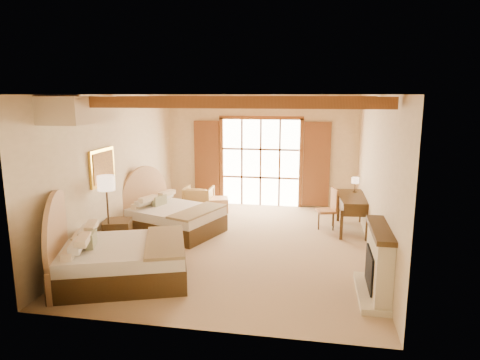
% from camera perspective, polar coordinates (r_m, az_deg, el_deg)
% --- Properties ---
extents(floor, '(7.00, 7.00, 0.00)m').
position_cam_1_polar(floor, '(9.41, -0.05, -8.56)').
color(floor, tan).
rests_on(floor, ground).
extents(wall_back, '(5.50, 0.00, 5.50)m').
position_cam_1_polar(wall_back, '(12.41, 2.81, 3.91)').
color(wall_back, beige).
rests_on(wall_back, ground).
extents(wall_left, '(0.00, 7.00, 7.00)m').
position_cam_1_polar(wall_left, '(9.85, -16.01, 1.54)').
color(wall_left, beige).
rests_on(wall_left, ground).
extents(wall_right, '(0.00, 7.00, 7.00)m').
position_cam_1_polar(wall_right, '(8.93, 17.59, 0.47)').
color(wall_right, beige).
rests_on(wall_right, ground).
extents(ceiling, '(7.00, 7.00, 0.00)m').
position_cam_1_polar(ceiling, '(8.85, -0.06, 11.33)').
color(ceiling, '#AB632F').
rests_on(ceiling, ground).
extents(ceiling_beams, '(5.39, 4.60, 0.18)m').
position_cam_1_polar(ceiling_beams, '(8.85, -0.06, 10.55)').
color(ceiling_beams, brown).
rests_on(ceiling_beams, ceiling).
extents(french_doors, '(3.95, 0.08, 2.60)m').
position_cam_1_polar(french_doors, '(12.40, 2.76, 2.27)').
color(french_doors, white).
rests_on(french_doors, ground).
extents(fireplace, '(0.46, 1.40, 1.16)m').
position_cam_1_polar(fireplace, '(7.30, 17.84, -10.86)').
color(fireplace, '#C2B39C').
rests_on(fireplace, ground).
extents(painting, '(0.06, 0.95, 0.75)m').
position_cam_1_polar(painting, '(9.14, -17.85, 1.66)').
color(painting, gold).
rests_on(painting, wall_left).
extents(canopy_valance, '(0.70, 1.40, 0.45)m').
position_cam_1_polar(canopy_valance, '(7.80, -20.70, 8.77)').
color(canopy_valance, beige).
rests_on(canopy_valance, ceiling).
extents(bed_near, '(2.68, 2.26, 1.43)m').
position_cam_1_polar(bed_near, '(7.89, -16.46, -9.69)').
color(bed_near, '#402D17').
rests_on(bed_near, floor).
extents(bed_far, '(2.49, 2.11, 1.31)m').
position_cam_1_polar(bed_far, '(10.23, -9.45, -4.73)').
color(bed_far, '#402D17').
rests_on(bed_far, floor).
extents(nightstand, '(0.66, 0.66, 0.64)m').
position_cam_1_polar(nightstand, '(9.33, -15.95, -7.10)').
color(nightstand, '#402D17').
rests_on(nightstand, floor).
extents(floor_lamp, '(0.34, 0.34, 1.63)m').
position_cam_1_polar(floor_lamp, '(8.87, -17.39, -1.02)').
color(floor_lamp, '#362718').
rests_on(floor_lamp, floor).
extents(armchair, '(0.77, 0.79, 0.70)m').
position_cam_1_polar(armchair, '(11.95, -5.52, -2.51)').
color(armchair, tan).
rests_on(armchair, floor).
extents(ottoman, '(0.65, 0.65, 0.39)m').
position_cam_1_polar(ottoman, '(11.91, -2.91, -3.31)').
color(ottoman, tan).
rests_on(ottoman, floor).
extents(desk, '(0.82, 1.62, 0.84)m').
position_cam_1_polar(desk, '(10.56, 14.71, -4.14)').
color(desk, '#402D17').
rests_on(desk, floor).
extents(desk_chair, '(0.54, 0.53, 0.98)m').
position_cam_1_polar(desk_chair, '(10.63, 11.53, -4.71)').
color(desk_chair, '#AA6D44').
rests_on(desk_chair, floor).
extents(desk_lamp, '(0.18, 0.18, 0.36)m').
position_cam_1_polar(desk_lamp, '(10.85, 15.12, -0.12)').
color(desk_lamp, '#362718').
rests_on(desk_lamp, desk).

